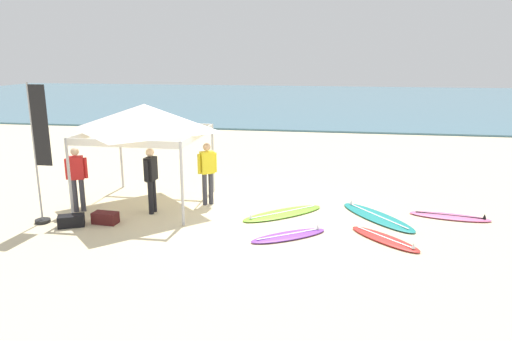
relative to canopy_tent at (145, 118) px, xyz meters
The scene contains 14 objects.
ground_plane 3.74m from the canopy_tent, 11.53° to the right, with size 80.00×80.00×0.00m, color beige.
sea 31.24m from the canopy_tent, 84.80° to the left, with size 80.00×36.00×0.10m, color teal.
canopy_tent is the anchor object (origin of this frame).
surfboard_teal 6.54m from the canopy_tent, ahead, with size 2.05×2.40×0.19m.
surfboard_purple 5.00m from the canopy_tent, 23.87° to the right, with size 1.83×1.47×0.19m.
surfboard_lime 4.42m from the canopy_tent, ahead, with size 2.21×1.99×0.19m.
surfboard_red 6.79m from the canopy_tent, 14.92° to the right, with size 1.65×1.65×0.19m.
surfboard_pink 8.28m from the canopy_tent, ahead, with size 2.00×0.84×0.19m.
person_red 2.28m from the canopy_tent, 149.74° to the right, with size 0.51×0.35×1.71m.
person_black 1.61m from the canopy_tent, 61.74° to the right, with size 0.25×0.55×1.71m.
person_yellow 2.14m from the canopy_tent, ahead, with size 0.46×0.39×1.71m.
banner_flag 2.78m from the canopy_tent, 135.97° to the right, with size 0.60×0.36×3.40m.
gear_bag_near_tent 3.21m from the canopy_tent, 120.84° to the right, with size 0.60×0.32×0.28m, color black.
gear_bag_by_pole 2.82m from the canopy_tent, 105.96° to the right, with size 0.60×0.32×0.28m, color #4C1919.
Camera 1 is at (2.10, -11.11, 4.01)m, focal length 32.85 mm.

